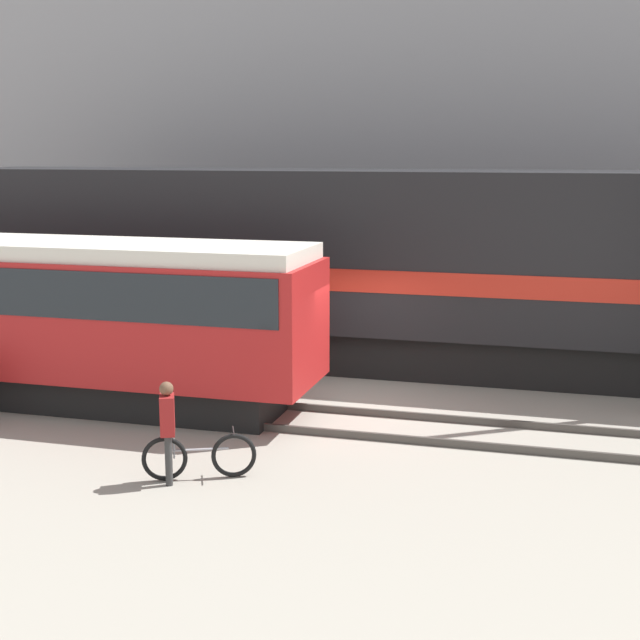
{
  "coord_description": "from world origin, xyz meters",
  "views": [
    {
      "loc": [
        4.4,
        -17.05,
        5.13
      ],
      "look_at": [
        -0.26,
        -0.41,
        1.8
      ],
      "focal_mm": 50.0,
      "sensor_mm": 36.0,
      "label": 1
    }
  ],
  "objects_px": {
    "bicycle": "(199,457)",
    "streetcar": "(31,309)",
    "person": "(167,422)",
    "freight_locomotive": "(390,266)"
  },
  "relations": [
    {
      "from": "bicycle",
      "to": "streetcar",
      "type": "bearing_deg",
      "value": 147.02
    },
    {
      "from": "freight_locomotive",
      "to": "streetcar",
      "type": "relative_size",
      "value": 1.76
    },
    {
      "from": "freight_locomotive",
      "to": "person",
      "type": "relative_size",
      "value": 12.89
    },
    {
      "from": "person",
      "to": "streetcar",
      "type": "bearing_deg",
      "value": 142.47
    },
    {
      "from": "streetcar",
      "to": "bicycle",
      "type": "bearing_deg",
      "value": -32.98
    },
    {
      "from": "freight_locomotive",
      "to": "bicycle",
      "type": "relative_size",
      "value": 12.61
    },
    {
      "from": "streetcar",
      "to": "person",
      "type": "distance_m",
      "value": 6.0
    },
    {
      "from": "freight_locomotive",
      "to": "streetcar",
      "type": "distance_m",
      "value": 8.07
    },
    {
      "from": "streetcar",
      "to": "bicycle",
      "type": "xyz_separation_m",
      "value": [
        5.08,
        -3.3,
        -1.54
      ]
    },
    {
      "from": "bicycle",
      "to": "person",
      "type": "bearing_deg",
      "value": -139.93
    }
  ]
}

